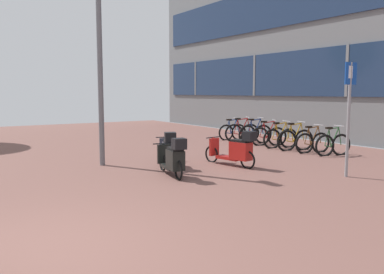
# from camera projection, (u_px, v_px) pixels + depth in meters

# --- Properties ---
(ground) EXTENTS (21.00, 40.00, 0.13)m
(ground) POSITION_uv_depth(u_px,v_px,m) (141.00, 233.00, 5.65)
(ground) COLOR #36313D
(bicycle_rack_00) EXTENTS (1.28, 0.47, 0.97)m
(bicycle_rack_00) POSITION_uv_depth(u_px,v_px,m) (333.00, 145.00, 12.44)
(bicycle_rack_00) COLOR black
(bicycle_rack_00) RESTS_ON ground
(bicycle_rack_01) EXTENTS (1.28, 0.47, 0.95)m
(bicycle_rack_01) POSITION_uv_depth(u_px,v_px,m) (313.00, 143.00, 12.97)
(bicycle_rack_01) COLOR black
(bicycle_rack_01) RESTS_ON ground
(bicycle_rack_02) EXTENTS (1.36, 0.52, 1.01)m
(bicycle_rack_02) POSITION_uv_depth(u_px,v_px,m) (295.00, 140.00, 13.54)
(bicycle_rack_02) COLOR black
(bicycle_rack_02) RESTS_ON ground
(bicycle_rack_03) EXTENTS (1.37, 0.49, 0.99)m
(bicycle_rack_03) POSITION_uv_depth(u_px,v_px,m) (281.00, 138.00, 14.14)
(bicycle_rack_03) COLOR black
(bicycle_rack_03) RESTS_ON ground
(bicycle_rack_04) EXTENTS (1.23, 0.72, 0.98)m
(bicycle_rack_04) POSITION_uv_depth(u_px,v_px,m) (268.00, 136.00, 14.78)
(bicycle_rack_04) COLOR black
(bicycle_rack_04) RESTS_ON ground
(bicycle_rack_05) EXTENTS (1.43, 0.47, 1.03)m
(bicycle_rack_05) POSITION_uv_depth(u_px,v_px,m) (255.00, 134.00, 15.36)
(bicycle_rack_05) COLOR black
(bicycle_rack_05) RESTS_ON ground
(bicycle_rack_06) EXTENTS (1.32, 0.65, 1.02)m
(bicycle_rack_06) POSITION_uv_depth(u_px,v_px,m) (242.00, 133.00, 15.92)
(bicycle_rack_06) COLOR black
(bicycle_rack_06) RESTS_ON ground
(bicycle_rack_07) EXTENTS (1.25, 0.48, 0.93)m
(bicycle_rack_07) POSITION_uv_depth(u_px,v_px,m) (232.00, 132.00, 16.55)
(bicycle_rack_07) COLOR black
(bicycle_rack_07) RESTS_ON ground
(scooter_near) EXTENTS (0.65, 1.63, 0.96)m
(scooter_near) POSITION_uv_depth(u_px,v_px,m) (173.00, 158.00, 9.31)
(scooter_near) COLOR black
(scooter_near) RESTS_ON ground
(scooter_mid) EXTENTS (0.64, 1.77, 0.99)m
(scooter_mid) POSITION_uv_depth(u_px,v_px,m) (236.00, 150.00, 10.59)
(scooter_mid) COLOR black
(scooter_mid) RESTS_ON ground
(scooter_far) EXTENTS (0.93, 1.63, 0.96)m
(scooter_far) POSITION_uv_depth(u_px,v_px,m) (168.00, 150.00, 10.68)
(scooter_far) COLOR black
(scooter_far) RESTS_ON ground
(parking_sign) EXTENTS (0.40, 0.07, 2.63)m
(parking_sign) POSITION_uv_depth(u_px,v_px,m) (349.00, 107.00, 9.15)
(parking_sign) COLOR gray
(parking_sign) RESTS_ON ground
(lamp_post) EXTENTS (0.20, 0.52, 5.98)m
(lamp_post) POSITION_uv_depth(u_px,v_px,m) (99.00, 40.00, 10.45)
(lamp_post) COLOR slate
(lamp_post) RESTS_ON ground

